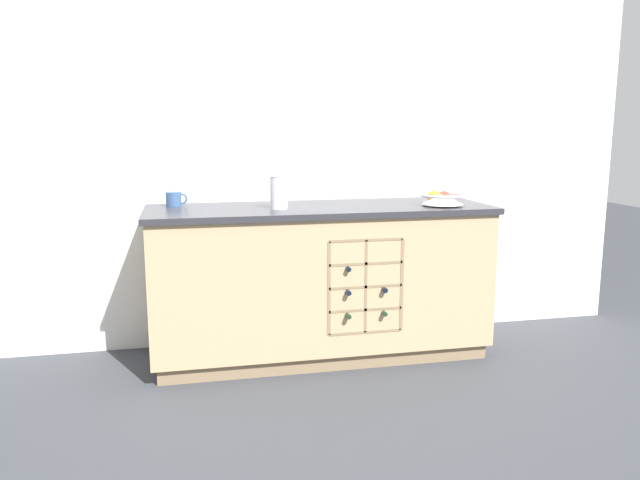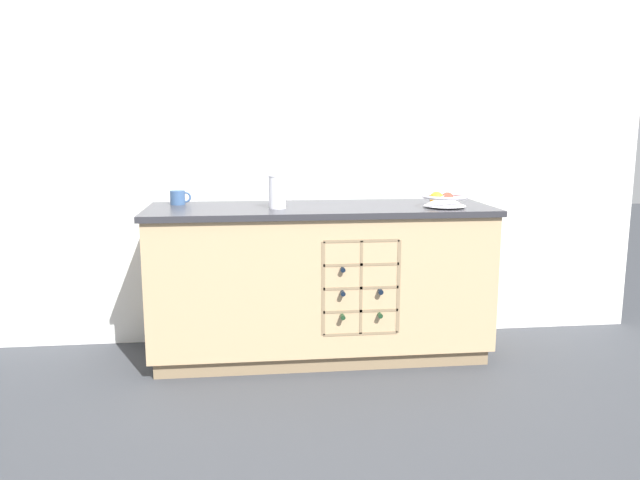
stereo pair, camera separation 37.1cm
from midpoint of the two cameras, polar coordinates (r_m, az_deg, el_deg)
The scene contains 6 objects.
ground_plane at distance 3.90m, azimuth -2.77°, elevation -10.44°, with size 14.00×14.00×0.00m, color #383A3F.
back_wall at distance 4.03m, azimuth -3.85°, elevation 8.76°, with size 4.40×0.06×2.55m, color white.
kitchen_island at distance 3.76m, azimuth -2.79°, elevation -3.79°, with size 2.03×0.69×0.92m.
fruit_bowl at distance 3.74m, azimuth 8.34°, elevation 3.80°, with size 0.26×0.26×0.09m.
white_pitcher at distance 3.57m, azimuth -6.73°, elevation 4.42°, with size 0.16×0.10×0.19m.
ceramic_mug at distance 3.81m, azimuth -15.94°, elevation 3.59°, with size 0.13×0.09×0.09m.
Camera 1 is at (-0.79, -3.57, 1.38)m, focal length 35.00 mm.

